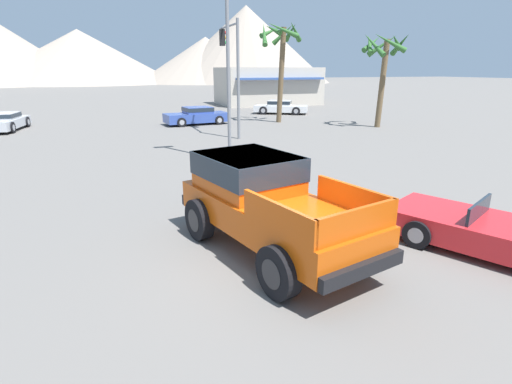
{
  "coord_description": "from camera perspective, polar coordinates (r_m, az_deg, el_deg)",
  "views": [
    {
      "loc": [
        -3.01,
        -6.8,
        3.7
      ],
      "look_at": [
        -0.01,
        1.29,
        1.03
      ],
      "focal_mm": 28.0,
      "sensor_mm": 36.0,
      "label": 1
    }
  ],
  "objects": [
    {
      "name": "storefront_building",
      "position": [
        44.85,
        1.68,
        14.9
      ],
      "size": [
        10.37,
        7.27,
        3.86
      ],
      "color": "#BCB2A3",
      "rests_on": "ground_plane"
    },
    {
      "name": "traffic_light_main",
      "position": [
        23.22,
        -3.54,
        18.57
      ],
      "size": [
        0.38,
        3.4,
        6.19
      ],
      "rotation": [
        0.0,
        0.0,
        1.57
      ],
      "color": "slate",
      "rests_on": "ground_plane"
    },
    {
      "name": "red_convertible_car",
      "position": [
        9.65,
        31.77,
        -5.32
      ],
      "size": [
        3.52,
        4.77,
        1.07
      ],
      "rotation": [
        0.0,
        0.0,
        0.46
      ],
      "color": "red",
      "rests_on": "ground_plane"
    },
    {
      "name": "orange_pickup_truck",
      "position": [
        8.4,
        1.06,
        -0.85
      ],
      "size": [
        3.07,
        5.29,
        1.93
      ],
      "rotation": [
        0.0,
        0.0,
        0.24
      ],
      "color": "#CC4C0C",
      "rests_on": "ground_plane"
    },
    {
      "name": "ground_plane",
      "position": [
        8.31,
        3.19,
        -9.3
      ],
      "size": [
        320.0,
        320.0,
        0.0
      ],
      "primitive_type": "plane",
      "color": "slate"
    },
    {
      "name": "palm_tree_short",
      "position": [
        29.21,
        3.49,
        20.03
      ],
      "size": [
        3.11,
        3.01,
        6.85
      ],
      "color": "brown",
      "rests_on": "ground_plane"
    },
    {
      "name": "palm_tree_tall",
      "position": [
        27.82,
        17.7,
        18.05
      ],
      "size": [
        2.84,
        3.05,
        5.92
      ],
      "color": "brown",
      "rests_on": "ground_plane"
    },
    {
      "name": "street_lamp_post",
      "position": [
        16.42,
        -4.12,
        22.65
      ],
      "size": [
        0.9,
        0.24,
        8.95
      ],
      "color": "slate",
      "rests_on": "ground_plane"
    },
    {
      "name": "distant_mountain_range",
      "position": [
        120.26,
        -23.22,
        18.61
      ],
      "size": [
        127.49,
        64.92,
        21.58
      ],
      "color": "gray",
      "rests_on": "ground_plane"
    },
    {
      "name": "parked_car_blue",
      "position": [
        28.52,
        -8.45,
        10.76
      ],
      "size": [
        4.49,
        2.29,
        1.19
      ],
      "rotation": [
        0.0,
        0.0,
        1.68
      ],
      "color": "#334C9E",
      "rests_on": "ground_plane"
    },
    {
      "name": "parked_car_silver",
      "position": [
        29.8,
        -32.32,
        8.54
      ],
      "size": [
        2.39,
        4.65,
        1.1
      ],
      "rotation": [
        0.0,
        0.0,
        6.14
      ],
      "color": "#B7BABF",
      "rests_on": "ground_plane"
    },
    {
      "name": "parked_car_white",
      "position": [
        35.08,
        3.52,
        12.04
      ],
      "size": [
        4.77,
        3.84,
        1.13
      ],
      "rotation": [
        0.0,
        0.0,
        4.17
      ],
      "color": "white",
      "rests_on": "ground_plane"
    }
  ]
}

